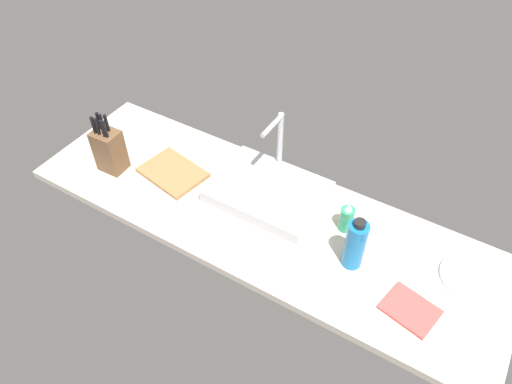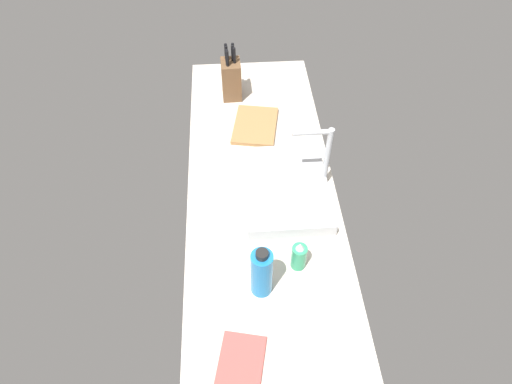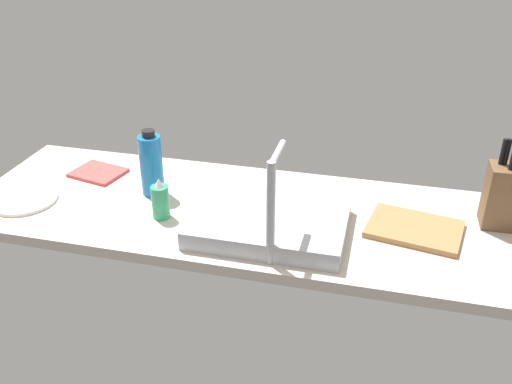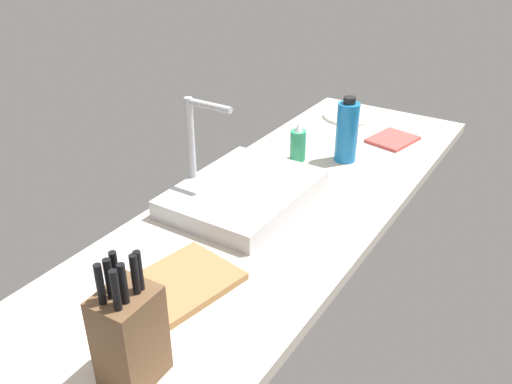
% 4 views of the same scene
% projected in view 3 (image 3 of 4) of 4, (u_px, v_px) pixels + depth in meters
% --- Properties ---
extents(countertop_slab, '(1.98, 0.62, 0.04)m').
position_uv_depth(countertop_slab, '(269.00, 218.00, 1.80)').
color(countertop_slab, beige).
rests_on(countertop_slab, ground).
extents(sink_basin, '(0.46, 0.34, 0.06)m').
position_uv_depth(sink_basin, '(270.00, 222.00, 1.69)').
color(sink_basin, '#B7BABF').
rests_on(sink_basin, countertop_slab).
extents(faucet, '(0.06, 0.16, 0.31)m').
position_uv_depth(faucet, '(272.00, 202.00, 1.48)').
color(faucet, '#B7BABF').
rests_on(faucet, countertop_slab).
extents(knife_block, '(0.11, 0.10, 0.28)m').
position_uv_depth(knife_block, '(505.00, 195.00, 1.68)').
color(knife_block, brown).
rests_on(knife_block, countertop_slab).
extents(cutting_board, '(0.30, 0.24, 0.02)m').
position_uv_depth(cutting_board, '(414.00, 229.00, 1.69)').
color(cutting_board, '#9E7042').
rests_on(cutting_board, countertop_slab).
extents(soap_bottle, '(0.06, 0.06, 0.13)m').
position_uv_depth(soap_bottle, '(160.00, 200.00, 1.74)').
color(soap_bottle, '#2D9966').
rests_on(soap_bottle, countertop_slab).
extents(water_bottle, '(0.08, 0.08, 0.23)m').
position_uv_depth(water_bottle, '(151.00, 165.00, 1.86)').
color(water_bottle, '#1970B7').
rests_on(water_bottle, countertop_slab).
extents(dinner_plate, '(0.22, 0.22, 0.01)m').
position_uv_depth(dinner_plate, '(24.00, 199.00, 1.85)').
color(dinner_plate, white).
rests_on(dinner_plate, countertop_slab).
extents(dish_towel, '(0.20, 0.17, 0.01)m').
position_uv_depth(dish_towel, '(98.00, 173.00, 2.03)').
color(dish_towel, '#CC4C47').
rests_on(dish_towel, countertop_slab).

